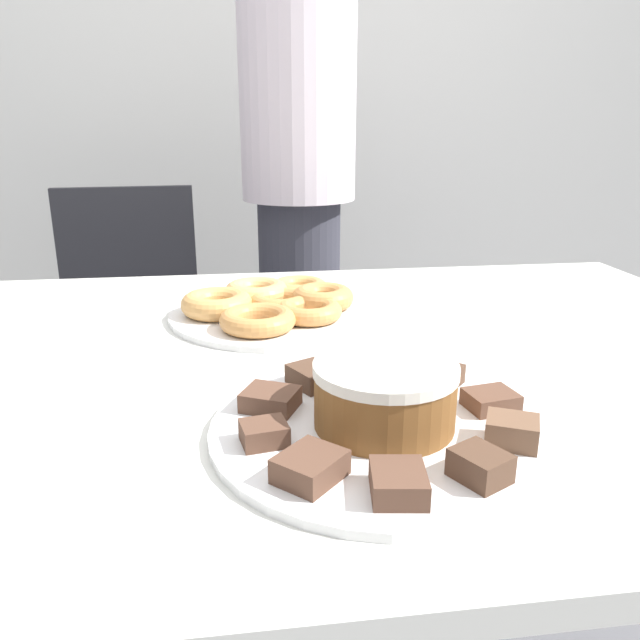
{
  "coord_description": "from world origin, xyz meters",
  "views": [
    {
      "loc": [
        -0.14,
        -0.85,
        1.06
      ],
      "look_at": [
        -0.03,
        -0.03,
        0.79
      ],
      "focal_mm": 35.0,
      "sensor_mm": 36.0,
      "label": 1
    }
  ],
  "objects_px": {
    "plate_donuts": "(281,312)",
    "frosted_cake": "(385,394)",
    "plate_cake": "(384,429)",
    "office_chair_left": "(133,355)",
    "person_standing": "(299,176)"
  },
  "relations": [
    {
      "from": "plate_donuts",
      "to": "frosted_cake",
      "type": "distance_m",
      "value": 0.46
    },
    {
      "from": "plate_cake",
      "to": "frosted_cake",
      "type": "distance_m",
      "value": 0.04
    },
    {
      "from": "office_chair_left",
      "to": "plate_cake",
      "type": "bearing_deg",
      "value": -72.53
    },
    {
      "from": "plate_cake",
      "to": "plate_donuts",
      "type": "height_order",
      "value": "same"
    },
    {
      "from": "plate_cake",
      "to": "plate_donuts",
      "type": "bearing_deg",
      "value": 99.92
    },
    {
      "from": "person_standing",
      "to": "office_chair_left",
      "type": "xyz_separation_m",
      "value": [
        -0.49,
        -0.06,
        -0.5
      ]
    },
    {
      "from": "person_standing",
      "to": "plate_donuts",
      "type": "bearing_deg",
      "value": -98.37
    },
    {
      "from": "office_chair_left",
      "to": "plate_donuts",
      "type": "height_order",
      "value": "office_chair_left"
    },
    {
      "from": "office_chair_left",
      "to": "frosted_cake",
      "type": "bearing_deg",
      "value": -72.53
    },
    {
      "from": "office_chair_left",
      "to": "frosted_cake",
      "type": "xyz_separation_m",
      "value": [
        0.46,
        -1.15,
        0.37
      ]
    },
    {
      "from": "person_standing",
      "to": "frosted_cake",
      "type": "xyz_separation_m",
      "value": [
        -0.03,
        -1.21,
        -0.13
      ]
    },
    {
      "from": "person_standing",
      "to": "plate_cake",
      "type": "distance_m",
      "value": 1.23
    },
    {
      "from": "plate_donuts",
      "to": "frosted_cake",
      "type": "relative_size",
      "value": 2.49
    },
    {
      "from": "office_chair_left",
      "to": "plate_cake",
      "type": "height_order",
      "value": "office_chair_left"
    },
    {
      "from": "person_standing",
      "to": "plate_cake",
      "type": "bearing_deg",
      "value": -91.64
    }
  ]
}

